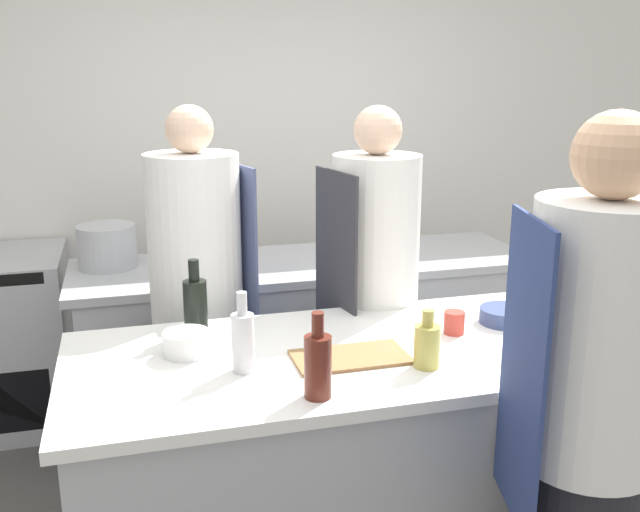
{
  "coord_description": "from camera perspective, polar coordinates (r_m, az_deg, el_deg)",
  "views": [
    {
      "loc": [
        -0.71,
        -2.2,
        1.89
      ],
      "look_at": [
        0.0,
        0.35,
        1.19
      ],
      "focal_mm": 40.0,
      "sensor_mm": 36.0,
      "label": 1
    }
  ],
  "objects": [
    {
      "name": "wall_back",
      "position": [
        4.42,
        -6.27,
        8.37
      ],
      "size": [
        8.0,
        0.06,
        2.8
      ],
      "color": "silver",
      "rests_on": "ground_plane"
    },
    {
      "name": "cup",
      "position": [
        2.68,
        10.68,
        -5.25
      ],
      "size": [
        0.08,
        0.08,
        0.08
      ],
      "color": "#B2382D",
      "rests_on": "prep_counter"
    },
    {
      "name": "bowl_mixing_large",
      "position": [
        2.84,
        14.51,
        -4.64
      ],
      "size": [
        0.19,
        0.19,
        0.06
      ],
      "color": "navy",
      "rests_on": "prep_counter"
    },
    {
      "name": "bowl_prep_small",
      "position": [
        2.5,
        -10.64,
        -6.86
      ],
      "size": [
        0.16,
        0.16,
        0.08
      ],
      "color": "white",
      "rests_on": "prep_counter"
    },
    {
      "name": "chef_at_pass_far",
      "position": [
        3.08,
        4.3,
        -4.46
      ],
      "size": [
        0.41,
        0.39,
        1.75
      ],
      "rotation": [
        0.0,
        0.0,
        1.76
      ],
      "color": "black",
      "rests_on": "ground_plane"
    },
    {
      "name": "cutting_board",
      "position": [
        2.43,
        2.45,
        -8.08
      ],
      "size": [
        0.39,
        0.21,
        0.01
      ],
      "color": "olive",
      "rests_on": "prep_counter"
    },
    {
      "name": "bottle_olive_oil",
      "position": [
        2.37,
        8.56,
        -7.02
      ],
      "size": [
        0.09,
        0.09,
        0.2
      ],
      "color": "#B2A84C",
      "rests_on": "prep_counter"
    },
    {
      "name": "bottle_cooking_oil",
      "position": [
        2.31,
        -6.19,
        -6.71
      ],
      "size": [
        0.07,
        0.07,
        0.27
      ],
      "color": "silver",
      "rests_on": "prep_counter"
    },
    {
      "name": "bottle_vinegar",
      "position": [
        2.64,
        -9.94,
        -3.91
      ],
      "size": [
        0.09,
        0.09,
        0.29
      ],
      "color": "black",
      "rests_on": "prep_counter"
    },
    {
      "name": "bottle_wine",
      "position": [
        2.13,
        -0.17,
        -8.63
      ],
      "size": [
        0.08,
        0.08,
        0.27
      ],
      "color": "#5B2319",
      "rests_on": "prep_counter"
    },
    {
      "name": "pass_counter",
      "position": [
        3.79,
        -1.09,
        -7.2
      ],
      "size": [
        2.34,
        0.71,
        0.94
      ],
      "color": "#A8AAAF",
      "rests_on": "ground_plane"
    },
    {
      "name": "chef_at_stove",
      "position": [
        3.14,
        -9.68,
        -4.33
      ],
      "size": [
        0.44,
        0.43,
        1.75
      ],
      "rotation": [
        0.0,
        0.0,
        -1.33
      ],
      "color": "black",
      "rests_on": "ground_plane"
    },
    {
      "name": "stockpot",
      "position": [
        3.64,
        -16.67,
        0.75
      ],
      "size": [
        0.28,
        0.28,
        0.21
      ],
      "color": "#A8AAAF",
      "rests_on": "pass_counter"
    },
    {
      "name": "chef_at_prep_near",
      "position": [
        2.18,
        20.49,
        -13.3
      ],
      "size": [
        0.43,
        0.42,
        1.79
      ],
      "rotation": [
        0.0,
        0.0,
        1.32
      ],
      "color": "black",
      "rests_on": "ground_plane"
    },
    {
      "name": "prep_counter",
      "position": [
        2.72,
        2.07,
        -16.7
      ],
      "size": [
        1.93,
        0.88,
        0.94
      ],
      "color": "#A8AAAF",
      "rests_on": "ground_plane"
    }
  ]
}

